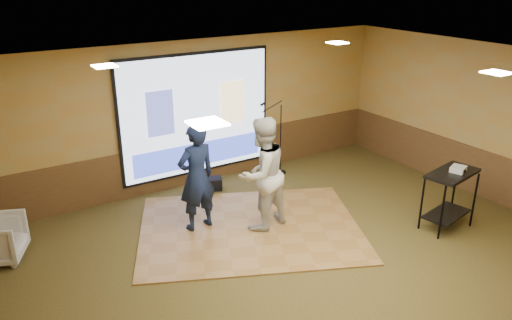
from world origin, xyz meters
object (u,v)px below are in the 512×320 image
av_table (450,188)px  duffel_bag (212,184)px  dance_floor (250,228)px  mic_stand (278,152)px  player_right (262,174)px  projector_screen (197,116)px  projector (458,169)px  player_left (197,177)px

av_table → duffel_bag: av_table is taller
dance_floor → mic_stand: (1.83, 1.82, 0.48)m
player_right → av_table: 3.26m
projector_screen → dance_floor: 2.73m
projector → av_table: bearing=140.0°
player_left → duffel_bag: 1.85m
player_right → mic_stand: player_right is taller
player_right → av_table: size_ratio=1.88×
av_table → projector: (0.09, -0.03, 0.34)m
player_left → mic_stand: player_left is taller
player_left → av_table: 4.36m
player_left → projector: size_ratio=7.13×
projector_screen → mic_stand: bearing=-16.0°
dance_floor → player_right: player_right is taller
projector_screen → player_right: size_ratio=1.66×
player_right → duffel_bag: player_right is taller
projector_screen → projector: size_ratio=12.43×
player_right → projector: (2.84, -1.75, 0.08)m
projector_screen → av_table: 5.00m
dance_floor → av_table: 3.53m
projector_screen → projector: 5.04m
player_right → projector_screen: bearing=-101.1°
player_left → projector_screen: bearing=-122.6°
projector_screen → projector: bearing=-54.9°
dance_floor → projector: 3.71m
av_table → projector: 0.36m
duffel_bag → av_table: bearing=-52.5°
projector → mic_stand: 3.88m
dance_floor → duffel_bag: (0.19, 1.83, 0.11)m
mic_stand → duffel_bag: 1.68m
player_left → player_right: size_ratio=0.95×
projector_screen → mic_stand: size_ratio=1.97×
player_left → player_right: 1.11m
av_table → projector_screen: bearing=124.5°
av_table → mic_stand: mic_stand is taller
player_left → projector: bearing=142.9°
projector_screen → mic_stand: (1.68, -0.48, -0.98)m
av_table → mic_stand: size_ratio=0.63×
player_right → duffel_bag: (-0.01, 1.89, -0.90)m
player_right → mic_stand: bearing=-143.4°
player_left → projector: player_left is taller
av_table → projector: size_ratio=3.98×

